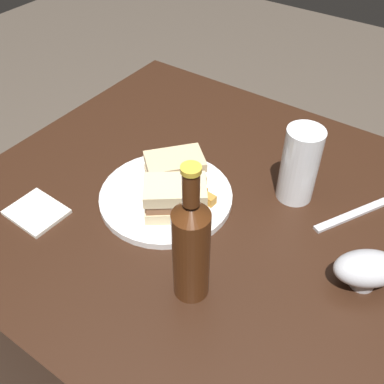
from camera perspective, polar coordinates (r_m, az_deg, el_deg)
ground_plane at (r=1.53m, az=2.18°, el=-21.97°), size 6.00×6.00×0.00m
dining_table at (r=1.21m, az=2.65°, el=-14.44°), size 1.02×0.87×0.74m
plate at (r=0.93m, az=-3.34°, el=-0.57°), size 0.28×0.28×0.02m
sandwich_half_left at (r=0.86m, az=-2.13°, el=-0.77°), size 0.14×0.13×0.07m
sandwich_half_right at (r=0.94m, az=-2.19°, el=3.10°), size 0.14×0.14×0.06m
potato_wedge_front at (r=0.90m, az=-2.01°, el=-0.89°), size 0.02×0.05×0.02m
potato_wedge_middle at (r=0.91m, az=-1.12°, el=-0.21°), size 0.04×0.05×0.02m
potato_wedge_back at (r=0.90m, az=-0.53°, el=-0.96°), size 0.03×0.05×0.02m
potato_wedge_left_edge at (r=0.88m, az=-0.20°, el=-1.70°), size 0.05×0.03×0.02m
potato_wedge_right_edge at (r=0.90m, az=1.56°, el=-0.60°), size 0.05×0.02×0.02m
potato_wedge_stray at (r=0.91m, az=0.64°, el=-0.03°), size 0.04×0.03×0.02m
pint_glass at (r=0.92m, az=13.48°, el=2.92°), size 0.08×0.08×0.16m
gravy_boat at (r=0.81m, az=21.56°, el=-9.05°), size 0.13×0.13×0.07m
cider_bottle at (r=0.70m, az=-0.11°, el=-7.05°), size 0.06×0.06×0.27m
napkin at (r=0.95m, az=-19.22°, el=-2.44°), size 0.11×0.09×0.01m
fork at (r=0.95m, az=19.73°, el=-2.79°), size 0.10×0.17×0.01m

